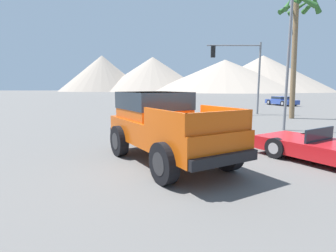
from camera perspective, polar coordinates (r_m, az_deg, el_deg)
name	(u,v)px	position (r m, az deg, el deg)	size (l,w,h in m)	color
ground_plane	(175,166)	(7.60, 1.45, -8.75)	(320.00, 320.00, 0.00)	#5B5956
orange_pickup_truck	(162,122)	(8.04, -1.21, 0.89)	(4.18, 5.32, 2.09)	#CC4C0C
red_convertible_car	(336,151)	(9.10, 32.77, -4.61)	(3.91, 4.72, 1.02)	red
parked_car_blue	(282,101)	(35.27, 23.48, 5.07)	(2.88, 4.37, 1.09)	#334C9E
parked_car_dark	(152,99)	(34.03, -3.55, 5.79)	(4.35, 4.42, 1.27)	#232328
traffic_light_main	(239,64)	(22.64, 15.22, 12.89)	(4.43, 0.38, 5.81)	slate
street_lamp_post	(289,41)	(15.10, 24.93, 16.38)	(0.90, 0.24, 7.50)	slate
palm_tree_tall	(298,26)	(21.38, 26.46, 18.99)	(2.78, 2.97, 8.63)	brown
distant_mountain_range	(198,74)	(131.79, 6.56, 11.10)	(134.10, 77.31, 18.36)	gray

